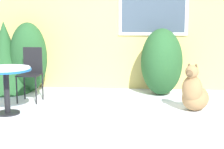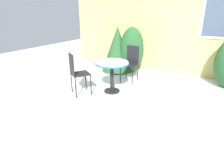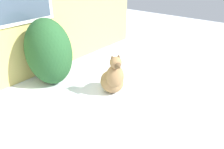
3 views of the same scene
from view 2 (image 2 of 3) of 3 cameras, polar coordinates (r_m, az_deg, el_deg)
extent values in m
plane|color=silver|center=(3.62, 21.76, -10.61)|extent=(16.00, 16.00, 0.00)
cube|color=tan|center=(5.39, 26.98, 15.63)|extent=(8.00, 0.06, 3.15)
ellipsoid|color=#235128|center=(5.38, 6.43, 7.91)|extent=(0.72, 0.74, 1.36)
cone|color=#235128|center=(5.47, 1.76, 8.33)|extent=(0.97, 0.97, 1.39)
cylinder|color=black|center=(4.11, 0.00, -5.34)|extent=(0.37, 0.37, 0.03)
cylinder|color=black|center=(3.98, 0.00, -0.98)|extent=(0.09, 0.09, 0.64)
cylinder|color=#195699|center=(3.88, 0.00, 3.67)|extent=(0.76, 0.76, 0.03)
cylinder|color=silver|center=(3.87, 0.00, 4.04)|extent=(0.73, 0.73, 0.02)
cube|color=black|center=(4.58, 5.74, 3.30)|extent=(0.40, 0.40, 0.02)
cube|color=black|center=(4.68, 6.80, 6.60)|extent=(0.35, 0.03, 0.46)
cylinder|color=black|center=(4.58, 2.80, 0.21)|extent=(0.02, 0.02, 0.47)
cylinder|color=black|center=(4.44, 6.67, -0.53)|extent=(0.02, 0.02, 0.47)
cylinder|color=black|center=(4.86, 4.72, 1.31)|extent=(0.02, 0.02, 0.47)
cylinder|color=black|center=(4.73, 8.40, 0.65)|extent=(0.02, 0.02, 0.47)
cube|color=black|center=(3.89, -10.27, 0.26)|extent=(0.52, 0.52, 0.02)
cube|color=black|center=(3.78, -13.08, 3.25)|extent=(0.29, 0.21, 0.46)
cylinder|color=black|center=(3.88, -6.90, -3.47)|extent=(0.02, 0.02, 0.47)
cylinder|color=black|center=(4.18, -8.56, -1.87)|extent=(0.02, 0.02, 0.47)
cylinder|color=black|center=(3.78, -11.72, -4.33)|extent=(0.02, 0.02, 0.47)
cylinder|color=black|center=(4.09, -13.07, -2.63)|extent=(0.02, 0.02, 0.47)
camera|label=1|loc=(1.65, -158.45, -26.87)|focal=55.00mm
camera|label=3|loc=(2.27, -18.09, 28.27)|focal=35.00mm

